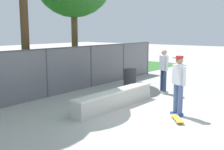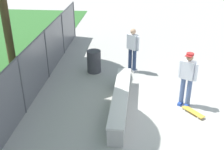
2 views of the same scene
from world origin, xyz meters
The scene contains 7 objects.
ground_plane centered at (0.00, 0.00, 0.00)m, with size 80.00×80.00×0.00m, color #ADAAA3.
concrete_ledge centered at (0.46, 1.89, 0.30)m, with size 3.78×0.55×0.59m.
skateboarder centered at (0.88, -0.18, 1.03)m, with size 0.41×0.54×1.84m.
skateboard centered at (0.38, -0.40, 0.07)m, with size 0.75×0.66×0.09m.
chainlink_fence centered at (0.00, 4.87, 1.04)m, with size 15.43×0.07×1.92m.
bystander centered at (3.36, 1.60, 1.01)m, with size 0.43×0.50×1.82m.
trash_bin centered at (3.19, 3.14, 0.46)m, with size 0.56×0.56×0.91m, color #3F3F44.
Camera 2 is at (-7.34, 1.48, 5.02)m, focal length 45.76 mm.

